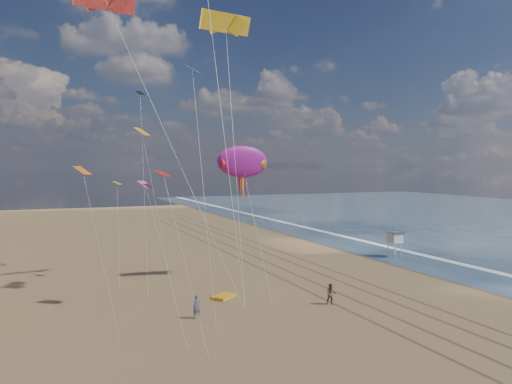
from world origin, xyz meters
TOP-DOWN VIEW (x-y plane):
  - ground at (0.00, 0.00)m, footprint 260.00×260.00m
  - wet_sand at (19.00, 40.00)m, footprint 260.00×260.00m
  - foam at (23.20, 40.00)m, footprint 260.00×260.00m
  - tracks at (2.55, 30.00)m, footprint 7.68×120.00m
  - lifeguard_stand at (18.76, 30.70)m, footprint 1.87×1.87m
  - grounded_kite at (-9.65, 19.78)m, footprint 2.73×2.56m
  - show_kite at (-4.94, 26.81)m, footprint 5.11×5.38m
  - kite_flyer_a at (-13.72, 14.64)m, footprint 0.74×0.51m
  - kite_flyer_b at (-1.61, 13.87)m, footprint 1.14×1.03m
  - small_kites at (-16.01, 23.85)m, footprint 11.76×18.21m

SIDE VIEW (x-z plane):
  - ground at x=0.00m, z-range 0.00..0.00m
  - wet_sand at x=19.00m, z-range 0.00..0.00m
  - foam at x=23.20m, z-range 0.00..0.00m
  - tracks at x=2.55m, z-range 0.00..0.01m
  - grounded_kite at x=-9.65m, z-range 0.00..0.26m
  - kite_flyer_b at x=-1.61m, z-range 0.00..1.91m
  - kite_flyer_a at x=-13.72m, z-range 0.00..1.94m
  - lifeguard_stand at x=18.76m, z-range 0.91..4.29m
  - show_kite at x=-4.94m, z-range 4.73..20.78m
  - small_kites at x=-16.01m, z-range 9.73..21.13m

